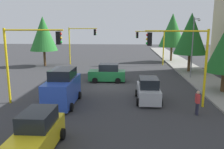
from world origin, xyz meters
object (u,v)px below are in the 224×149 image
traffic_signal_near_right (28,51)px  traffic_signal_far_right (80,39)px  tree_opposite_side (43,34)px  car_yellow (38,133)px  car_silver (148,90)px  tree_roadside_mid (191,34)px  street_lamp_curbside (194,42)px  tree_roadside_far (172,30)px  traffic_signal_near_left (182,53)px  car_green (107,73)px  delivery_van_blue (63,88)px  pedestrian_crossing (197,102)px  traffic_signal_far_left (152,41)px

traffic_signal_near_right → traffic_signal_far_right: bearing=-180.0°
tree_opposite_side → car_yellow: 26.73m
car_silver → tree_roadside_mid: bearing=153.2°
street_lamp_curbside → traffic_signal_far_right: bearing=-124.8°
tree_opposite_side → car_yellow: size_ratio=1.86×
tree_roadside_far → tree_roadside_mid: bearing=2.9°
traffic_signal_near_left → car_silver: traffic_signal_near_left is taller
car_silver → car_green: bearing=-150.5°
traffic_signal_near_left → car_silver: (-1.13, -2.22, -3.20)m
tree_roadside_mid → delivery_van_blue: 19.64m
tree_opposite_side → pedestrian_crossing: 26.71m
traffic_signal_far_left → tree_roadside_mid: (6.00, 4.34, 1.23)m
traffic_signal_near_right → pedestrian_crossing: 12.82m
delivery_van_blue → tree_opposite_side: bearing=-156.6°
car_yellow → tree_opposite_side: bearing=-161.3°
traffic_signal_near_left → tree_roadside_mid: 14.68m
car_green → pedestrian_crossing: size_ratio=2.35×
tree_roadside_mid → pedestrian_crossing: 16.61m
traffic_signal_near_left → tree_roadside_mid: size_ratio=0.75×
street_lamp_curbside → pedestrian_crossing: 12.12m
car_green → car_silver: same height
street_lamp_curbside → delivery_van_blue: (9.65, -12.40, -3.07)m
traffic_signal_near_right → pedestrian_crossing: (1.71, 12.29, -3.23)m
traffic_signal_far_right → car_green: 13.53m
car_silver → traffic_signal_far_left: bearing=173.4°
tree_roadside_mid → delivery_van_blue: (14.03, -13.20, -3.81)m
traffic_signal_far_right → traffic_signal_far_left: bearing=90.0°
traffic_signal_near_right → tree_roadside_mid: (-14.00, 15.73, 0.96)m
traffic_signal_far_right → traffic_signal_near_left: bearing=29.8°
street_lamp_curbside → tree_opposite_side: tree_opposite_side is taller
car_green → tree_roadside_mid: bearing=120.0°
traffic_signal_far_left → tree_opposite_side: bearing=-83.2°
traffic_signal_near_left → traffic_signal_far_left: traffic_signal_near_left is taller
traffic_signal_far_right → tree_opposite_side: bearing=-69.2°
tree_roadside_far → tree_opposite_side: size_ratio=1.09×
pedestrian_crossing → tree_roadside_mid: bearing=167.7°
tree_roadside_mid → delivery_van_blue: bearing=-43.3°
tree_roadside_far → street_lamp_curbside: bearing=-1.2°
traffic_signal_near_right → car_silver: (-1.13, 9.22, -3.24)m
street_lamp_curbside → car_silver: street_lamp_curbside is taller
traffic_signal_near_left → car_silver: 4.06m
tree_roadside_far → tree_opposite_side: bearing=-73.7°
tree_roadside_far → car_green: 19.34m
traffic_signal_near_left → pedestrian_crossing: 3.71m
tree_roadside_far → traffic_signal_far_right: bearing=-75.3°
delivery_van_blue → car_green: size_ratio=1.20×
car_green → tree_roadside_far: bearing=148.3°
pedestrian_crossing → tree_roadside_far: bearing=173.5°
street_lamp_curbside → tree_roadside_far: bearing=178.8°
traffic_signal_far_left → street_lamp_curbside: (10.39, 3.54, 0.48)m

